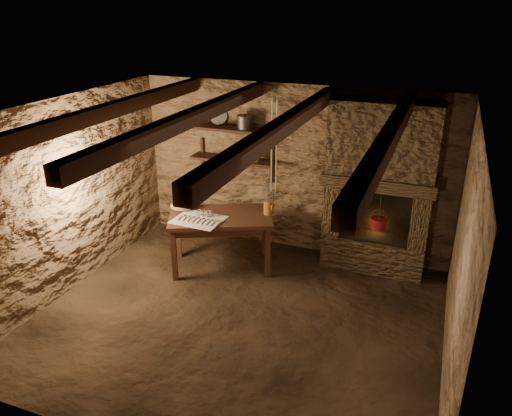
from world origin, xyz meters
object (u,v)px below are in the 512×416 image
at_px(work_table, 221,239).
at_px(wooden_bowl, 183,205).
at_px(stoneware_jug, 268,201).
at_px(iron_stockpot, 245,123).
at_px(red_pot, 378,223).

distance_m(work_table, wooden_bowl, 0.71).
xyz_separation_m(work_table, stoneware_jug, (0.58, 0.27, 0.54)).
relative_size(wooden_bowl, iron_stockpot, 1.58).
distance_m(wooden_bowl, red_pot, 2.65).
bearing_deg(wooden_bowl, work_table, -3.62).
xyz_separation_m(stoneware_jug, iron_stockpot, (-0.54, 0.53, 0.89)).
bearing_deg(stoneware_jug, work_table, -133.08).
xyz_separation_m(work_table, wooden_bowl, (-0.58, 0.04, 0.40)).
distance_m(stoneware_jug, iron_stockpot, 1.17).
distance_m(wooden_bowl, iron_stockpot, 1.43).
bearing_deg(iron_stockpot, stoneware_jug, -44.13).
height_order(work_table, iron_stockpot, iron_stockpot).
relative_size(work_table, stoneware_jug, 3.57).
bearing_deg(wooden_bowl, iron_stockpot, 50.87).
relative_size(work_table, wooden_bowl, 4.41).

